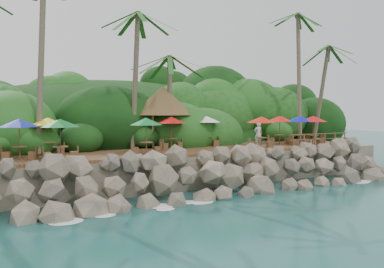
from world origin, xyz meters
TOP-DOWN VIEW (x-y plane):
  - ground at (0.00, 0.00)m, footprint 140.00×140.00m
  - land_base at (0.00, 16.00)m, footprint 32.00×25.20m
  - jungle_hill at (0.00, 23.50)m, footprint 44.80×28.00m
  - seawall at (0.00, 2.00)m, footprint 29.00×4.00m
  - terrace at (0.00, 6.00)m, footprint 26.00×5.00m
  - jungle_foliage at (0.00, 15.00)m, footprint 44.00×16.00m
  - foam_line at (0.00, 0.30)m, footprint 25.20×0.80m
  - palms at (0.20, 8.72)m, footprint 35.60×6.85m
  - palapa at (-0.68, 9.48)m, footprint 4.97×4.97m
  - dining_clusters at (0.00, 5.77)m, footprint 23.61×5.33m
  - railing at (9.97, 3.65)m, footprint 6.10×0.10m
  - waiter at (5.85, 5.99)m, footprint 0.76×0.60m

SIDE VIEW (x-z plane):
  - ground at x=0.00m, z-range 0.00..0.00m
  - jungle_hill at x=0.00m, z-range -7.70..7.70m
  - jungle_foliage at x=0.00m, z-range -6.00..6.00m
  - foam_line at x=0.00m, z-range 0.00..0.06m
  - land_base at x=0.00m, z-range 0.00..2.10m
  - seawall at x=0.00m, z-range 0.00..2.30m
  - terrace at x=0.00m, z-range 2.10..2.30m
  - railing at x=9.97m, z-range 2.41..3.41m
  - waiter at x=5.85m, z-range 2.30..4.14m
  - dining_clusters at x=0.00m, z-range 3.06..5.37m
  - palapa at x=-0.68m, z-range 3.49..8.09m
  - palms at x=0.20m, z-range 5.58..18.61m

